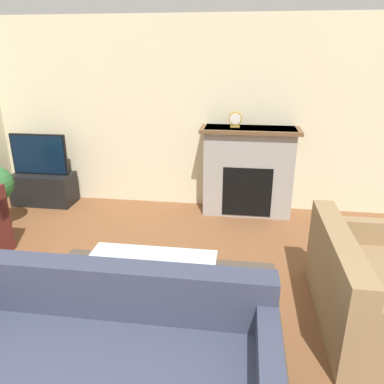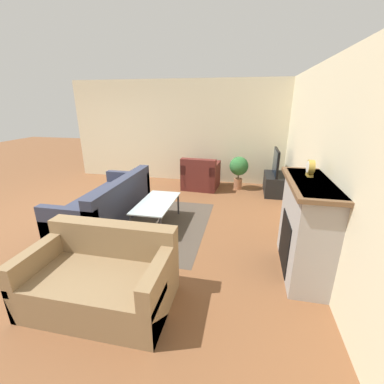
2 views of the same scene
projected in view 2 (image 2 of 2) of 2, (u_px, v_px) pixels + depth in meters
ground_plane at (72, 212)px, 5.24m from camera, size 20.00×20.00×0.00m
wall_back at (316, 156)px, 3.92m from camera, size 8.52×0.06×2.70m
wall_left at (202, 132)px, 6.93m from camera, size 0.06×7.43×2.70m
area_rug at (157, 225)px, 4.71m from camera, size 2.38×1.79×0.00m
fireplace at (305, 226)px, 3.25m from camera, size 1.35×0.50×1.25m
tv_stand at (274, 184)px, 6.26m from camera, size 0.91×0.44×0.47m
tv at (276, 162)px, 6.08m from camera, size 0.85×0.06×0.61m
couch_sectional at (108, 205)px, 4.86m from camera, size 2.23×0.97×0.82m
couch_loveseat at (102, 279)px, 2.84m from camera, size 0.92×1.53×0.82m
armchair_by_window at (201, 177)px, 6.63m from camera, size 0.89×0.92×0.82m
coffee_table at (157, 204)px, 4.57m from camera, size 1.18×0.59×0.45m
potted_plant at (239, 168)px, 6.48m from camera, size 0.47×0.47×0.84m
mantel_clock at (310, 168)px, 3.21m from camera, size 0.18×0.07×0.21m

